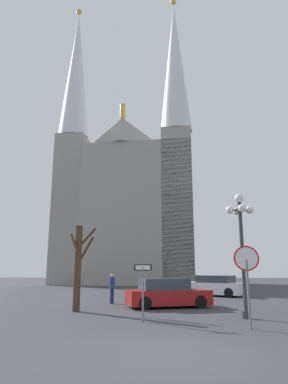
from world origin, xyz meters
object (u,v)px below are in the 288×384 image
street_lamp (241,233)px  parked_car_far_white (214,286)px  bare_tree (78,265)px  stop_sign (247,269)px  parked_car_near_red (167,294)px  pedestrian_walking (112,285)px  one_way_arrow_sign (143,285)px  cathedral (127,196)px

street_lamp → parked_car_far_white: 11.46m
street_lamp → bare_tree: street_lamp is taller
stop_sign → parked_car_near_red: 6.89m
parked_car_far_white → pedestrian_walking: 8.72m
pedestrian_walking → parked_car_far_white: bearing=39.0°
parked_car_near_red → bare_tree: bearing=-157.9°
parked_car_near_red → parked_car_far_white: 8.14m
one_way_arrow_sign → pedestrian_walking: size_ratio=1.28×
one_way_arrow_sign → parked_car_near_red: size_ratio=0.47×
stop_sign → bare_tree: bare_tree is taller
one_way_arrow_sign → parked_car_far_white: bearing=68.3°
cathedral → bare_tree: size_ratio=9.38×
cathedral → street_lamp: 30.52m
cathedral → one_way_arrow_sign: (2.75, -29.78, -9.77)m
parked_car_near_red → pedestrian_walking: bearing=150.0°
stop_sign → cathedral: bearing=101.6°
stop_sign → pedestrian_walking: (-5.57, 8.05, -0.96)m
stop_sign → bare_tree: bearing=146.4°
bare_tree → pedestrian_walking: 3.91m
cathedral → pedestrian_walking: 25.24m
street_lamp → parked_car_near_red: street_lamp is taller
cathedral → parked_car_far_white: 21.85m
parked_car_near_red → cathedral: bearing=98.9°
stop_sign → parked_car_far_white: size_ratio=0.58×
cathedral → bare_tree: bearing=-90.9°
one_way_arrow_sign → parked_car_near_red: one_way_arrow_sign is taller
stop_sign → parked_car_near_red: (-2.50, 6.29, -1.28)m
one_way_arrow_sign → street_lamp: (4.15, 1.06, 2.06)m
street_lamp → pedestrian_walking: size_ratio=3.09×
cathedral → parked_car_near_red: 27.25m
pedestrian_walking → one_way_arrow_sign: bearing=-73.9°
street_lamp → parked_car_near_red: 5.62m
cathedral → parked_car_near_red: size_ratio=8.25×
parked_car_far_white → pedestrian_walking: bearing=-141.0°
parked_car_far_white → cathedral: bearing=113.3°
street_lamp → parked_car_near_red: size_ratio=1.13×
stop_sign → pedestrian_walking: stop_sign is taller
pedestrian_walking → stop_sign: bearing=-55.4°
stop_sign → parked_car_near_red: size_ratio=0.60×
parked_car_far_white → stop_sign: bearing=-95.1°
parked_car_near_red → parked_car_far_white: same height
one_way_arrow_sign → street_lamp: bearing=14.3°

